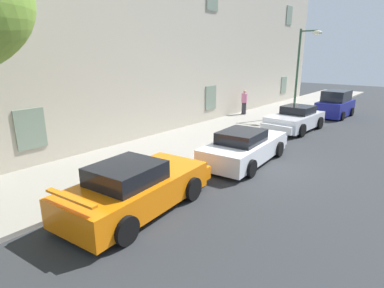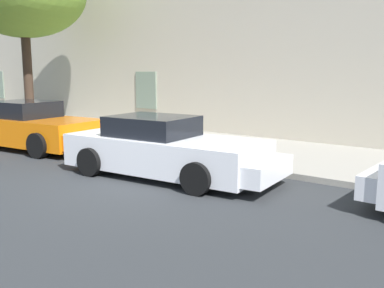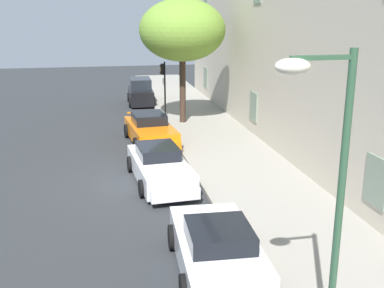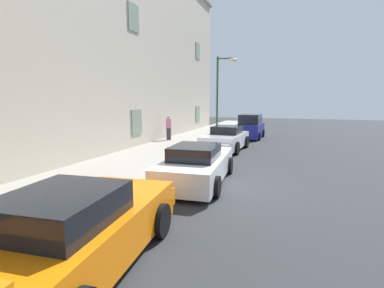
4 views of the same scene
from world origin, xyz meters
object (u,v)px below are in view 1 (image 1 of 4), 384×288
Objects in this scene: sportscar_red_lead at (140,187)px; sportscar_white_middle at (294,120)px; street_lamp at (305,57)px; sportscar_yellow_flank at (247,147)px; pedestrian_admiring at (244,102)px; hatchback_distant at (335,105)px.

sportscar_red_lead is 12.09m from sportscar_white_middle.
sportscar_white_middle is at bearing 1.46° from sportscar_red_lead.
street_lamp is (3.49, 0.98, 3.47)m from sportscar_white_middle.
street_lamp is at bearing 4.71° from sportscar_red_lead.
sportscar_red_lead is 0.97× the size of sportscar_yellow_flank.
sportscar_yellow_flank is at bearing -149.32° from pedestrian_admiring.
sportscar_yellow_flank is 0.90× the size of street_lamp.
pedestrian_admiring reaches higher than sportscar_red_lead.
pedestrian_admiring is at bearing 30.68° from sportscar_yellow_flank.
street_lamp reaches higher than sportscar_yellow_flank.
street_lamp is (-2.51, 1.59, 3.26)m from hatchback_distant.
sportscar_yellow_flank is at bearing 179.80° from hatchback_distant.
sportscar_white_middle is at bearing -114.59° from pedestrian_admiring.
street_lamp is 3.34× the size of pedestrian_admiring.
sportscar_red_lead is at bearing -178.54° from sportscar_white_middle.
hatchback_distant reaches higher than sportscar_white_middle.
sportscar_yellow_flank is (5.60, -0.26, -0.04)m from sportscar_red_lead.
street_lamp is 4.90m from pedestrian_admiring.
hatchback_distant is 0.64× the size of street_lamp.
sportscar_red_lead is 18.10m from hatchback_distant.
street_lamp reaches higher than hatchback_distant.
sportscar_white_middle is (12.09, 0.31, -0.02)m from sportscar_red_lead.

